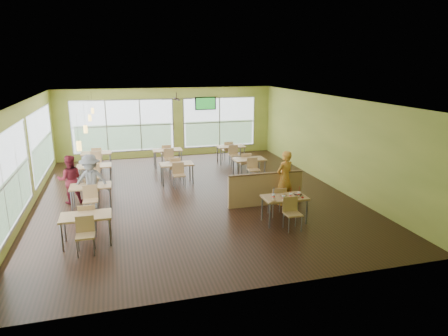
{
  "coord_description": "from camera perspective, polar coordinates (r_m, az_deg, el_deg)",
  "views": [
    {
      "loc": [
        -2.35,
        -12.58,
        4.32
      ],
      "look_at": [
        0.86,
        -0.84,
        1.09
      ],
      "focal_mm": 32.0,
      "sensor_mm": 36.0,
      "label": 1
    }
  ],
  "objects": [
    {
      "name": "room",
      "position": [
        13.08,
        -4.62,
        2.81
      ],
      "size": [
        12.0,
        12.04,
        3.2
      ],
      "color": "black",
      "rests_on": "ground"
    },
    {
      "name": "window_bays",
      "position": [
        15.91,
        -16.16,
        3.97
      ],
      "size": [
        9.24,
        10.24,
        2.38
      ],
      "color": "white",
      "rests_on": "room"
    },
    {
      "name": "main_table",
      "position": [
        11.14,
        8.64,
        -4.64
      ],
      "size": [
        1.22,
        1.52,
        0.87
      ],
      "color": "tan",
      "rests_on": "floor"
    },
    {
      "name": "half_wall_divider",
      "position": [
        12.45,
        5.94,
        -2.98
      ],
      "size": [
        2.4,
        0.14,
        1.04
      ],
      "color": "tan",
      "rests_on": "floor"
    },
    {
      "name": "dining_tables",
      "position": [
        14.81,
        -9.78,
        0.22
      ],
      "size": [
        6.92,
        8.72,
        0.87
      ],
      "color": "tan",
      "rests_on": "floor"
    },
    {
      "name": "pendant_lights",
      "position": [
        13.41,
        -18.89,
        6.06
      ],
      "size": [
        0.11,
        7.31,
        0.86
      ],
      "color": "#2D2119",
      "rests_on": "ceiling"
    },
    {
      "name": "ceiling_fan",
      "position": [
        15.81,
        -6.8,
        9.77
      ],
      "size": [
        1.25,
        1.25,
        0.29
      ],
      "color": "#2D2119",
      "rests_on": "ceiling"
    },
    {
      "name": "tv_backwall",
      "position": [
        19.02,
        -2.66,
        9.2
      ],
      "size": [
        1.0,
        0.07,
        0.6
      ],
      "color": "black",
      "rests_on": "wall_back"
    },
    {
      "name": "man_plaid",
      "position": [
        12.47,
        8.67,
        -1.43
      ],
      "size": [
        0.73,
        0.61,
        1.72
      ],
      "primitive_type": "imported",
      "rotation": [
        0.0,
        0.0,
        3.52
      ],
      "color": "orange",
      "rests_on": "floor"
    },
    {
      "name": "patron_maroon",
      "position": [
        13.41,
        -21.15,
        -1.51
      ],
      "size": [
        0.79,
        0.63,
        1.54
      ],
      "primitive_type": "imported",
      "rotation": [
        0.0,
        0.0,
        3.21
      ],
      "color": "maroon",
      "rests_on": "floor"
    },
    {
      "name": "patron_grey",
      "position": [
        12.7,
        -18.46,
        -1.85
      ],
      "size": [
        1.19,
        0.83,
        1.67
      ],
      "primitive_type": "imported",
      "rotation": [
        0.0,
        0.0,
        -0.21
      ],
      "color": "slate",
      "rests_on": "floor"
    },
    {
      "name": "cup_blue",
      "position": [
        10.88,
        7.09,
        -4.03
      ],
      "size": [
        0.1,
        0.1,
        0.35
      ],
      "color": "white",
      "rests_on": "main_table"
    },
    {
      "name": "cup_yellow",
      "position": [
        10.82,
        8.5,
        -4.19
      ],
      "size": [
        0.09,
        0.09,
        0.34
      ],
      "color": "white",
      "rests_on": "main_table"
    },
    {
      "name": "cup_red_near",
      "position": [
        11.02,
        9.51,
        -3.88
      ],
      "size": [
        0.09,
        0.09,
        0.33
      ],
      "color": "white",
      "rests_on": "main_table"
    },
    {
      "name": "cup_red_far",
      "position": [
        11.2,
        10.66,
        -3.66
      ],
      "size": [
        0.09,
        0.09,
        0.31
      ],
      "color": "white",
      "rests_on": "main_table"
    },
    {
      "name": "food_basket",
      "position": [
        11.29,
        10.51,
        -3.65
      ],
      "size": [
        0.25,
        0.25,
        0.06
      ],
      "color": "black",
      "rests_on": "main_table"
    },
    {
      "name": "ketchup_cup",
      "position": [
        11.08,
        11.16,
        -4.14
      ],
      "size": [
        0.07,
        0.07,
        0.03
      ],
      "primitive_type": "cylinder",
      "color": "#990B0D",
      "rests_on": "main_table"
    },
    {
      "name": "wrapper_left",
      "position": [
        10.67,
        7.11,
        -4.69
      ],
      "size": [
        0.17,
        0.16,
        0.04
      ],
      "primitive_type": "ellipsoid",
      "rotation": [
        0.0,
        0.0,
        -0.14
      ],
      "color": "#AD8153",
      "rests_on": "main_table"
    },
    {
      "name": "wrapper_mid",
      "position": [
        11.14,
        8.52,
        -3.86
      ],
      "size": [
        0.26,
        0.25,
        0.05
      ],
      "primitive_type": "ellipsoid",
      "rotation": [
        0.0,
        0.0,
        0.31
      ],
      "color": "#AD8153",
      "rests_on": "main_table"
    },
    {
      "name": "wrapper_right",
      "position": [
        11.04,
        10.4,
        -4.18
      ],
      "size": [
        0.13,
        0.12,
        0.03
      ],
      "primitive_type": "ellipsoid",
      "rotation": [
        0.0,
        0.0,
        -0.08
      ],
      "color": "#AD8153",
      "rests_on": "main_table"
    }
  ]
}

